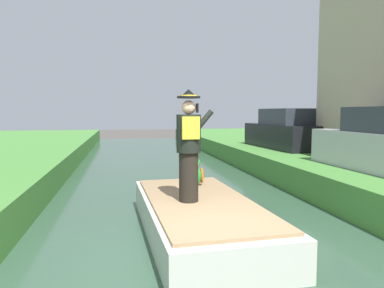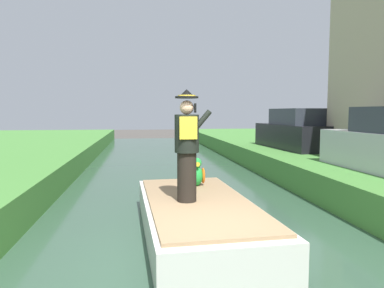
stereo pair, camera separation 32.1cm
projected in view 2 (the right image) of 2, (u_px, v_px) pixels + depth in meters
ground_plane at (215, 278)px, 4.74m from camera, size 80.00×80.00×0.00m
canal_water at (215, 275)px, 4.73m from camera, size 5.90×48.00×0.10m
boat at (198, 217)px, 6.11m from camera, size 1.98×4.27×0.61m
person_pirate at (187, 146)px, 5.89m from camera, size 0.61×0.42×1.85m
parrot_plush at (196, 174)px, 7.20m from camera, size 0.36×0.35×0.57m
parked_car_dark at (297, 132)px, 13.60m from camera, size 1.93×4.09×1.50m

